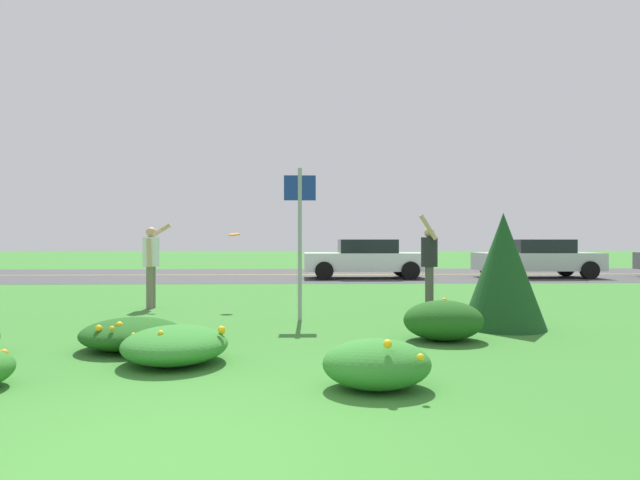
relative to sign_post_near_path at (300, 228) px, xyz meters
name	(u,v)px	position (x,y,z in m)	size (l,w,h in m)	color
ground_plane	(262,300)	(-0.91, 3.28, -1.62)	(120.00, 120.00, 0.00)	#387A2D
highway_strip	(278,275)	(-0.91, 12.61, -1.62)	(120.00, 9.17, 0.01)	#424244
highway_center_stripe	(278,275)	(-0.91, 12.61, -1.62)	(120.00, 0.16, 0.00)	yellow
daylily_clump_near_camera	(377,364)	(0.74, -4.40, -1.39)	(1.04, 0.86, 0.52)	#337F2D
daylily_clump_mid_left	(443,320)	(2.03, -1.97, -1.34)	(1.12, 0.93, 0.58)	#1E5619
daylily_clump_front_left	(175,345)	(-1.43, -3.26, -1.41)	(1.20, 1.31, 0.43)	#337F2D
daylily_clump_front_right	(131,333)	(-2.20, -2.40, -1.43)	(1.28, 1.34, 0.41)	#1E5619
sign_post_near_path	(300,228)	(0.00, 0.00, 0.00)	(0.56, 0.10, 2.69)	#93969B
evergreen_shrub_side	(503,270)	(3.27, -0.97, -0.70)	(1.32, 1.32, 1.86)	#19471E
person_thrower_white_shirt	(151,259)	(-3.10, 1.82, -0.61)	(0.55, 0.49, 1.79)	silver
person_catcher_dark_shirt	(429,259)	(2.69, 1.62, -0.61)	(0.43, 0.49, 1.95)	#232328
frisbee_orange	(234,234)	(-1.37, 1.76, -0.09)	(0.25, 0.24, 0.08)	orange
car_silver_center_left	(537,258)	(8.98, 10.54, -0.88)	(4.50, 2.00, 1.45)	#B7BABF
car_white_center_right	(365,258)	(2.42, 10.54, -0.88)	(4.50, 2.00, 1.45)	silver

